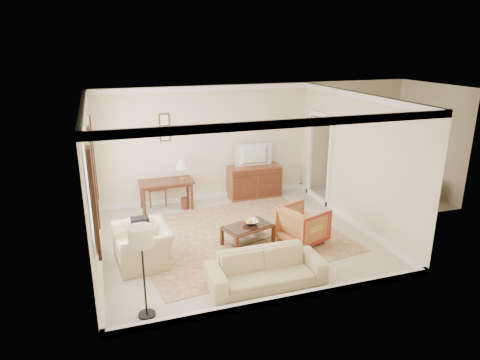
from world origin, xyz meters
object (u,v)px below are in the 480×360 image
sideboard (254,181)px  sofa (266,264)px  striped_armchair (303,223)px  coffee_table (248,230)px  tv (255,148)px  club_armchair (143,239)px  writing_desk (166,185)px

sideboard → sofa: (-1.29, -4.10, -0.04)m
sideboard → striped_armchair: (0.01, -2.83, -0.00)m
sideboard → striped_armchair: size_ratio=1.63×
sideboard → coffee_table: size_ratio=1.24×
sideboard → sofa: 4.29m
sideboard → striped_armchair: sideboard is taller
tv → club_armchair: tv is taller
coffee_table → striped_armchair: 1.12m
tv → coffee_table: (-1.08, -2.55, -1.00)m
tv → striped_armchair: size_ratio=1.13×
writing_desk → striped_armchair: bearing=-49.2°
sideboard → coffee_table: bearing=-112.7°
striped_armchair → writing_desk: bearing=21.5°
sideboard → sofa: size_ratio=0.70×
sideboard → tv: (0.00, -0.02, 0.89)m
writing_desk → sideboard: bearing=3.3°
coffee_table → club_armchair: size_ratio=1.01×
tv → sofa: size_ratio=0.48×
writing_desk → sideboard: 2.33m
striped_armchair → sofa: 1.82m
striped_armchair → club_armchair: size_ratio=0.77×
tv → writing_desk: bearing=2.8°
sideboard → tv: tv is taller
writing_desk → striped_armchair: (2.33, -2.69, -0.18)m
writing_desk → sideboard: (2.32, 0.13, -0.18)m
writing_desk → tv: size_ratio=1.38×
writing_desk → sofa: bearing=-75.5°
coffee_table → tv: bearing=67.1°
sofa → striped_armchair: bearing=44.5°
writing_desk → club_armchair: club_armchair is taller
writing_desk → sofa: 4.10m
coffee_table → striped_armchair: striped_armchair is taller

